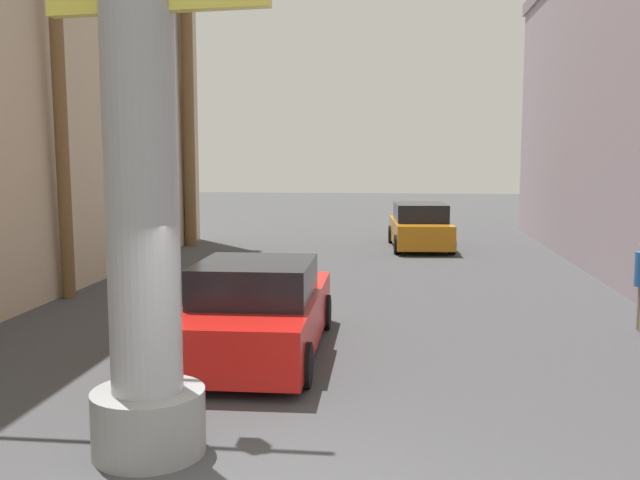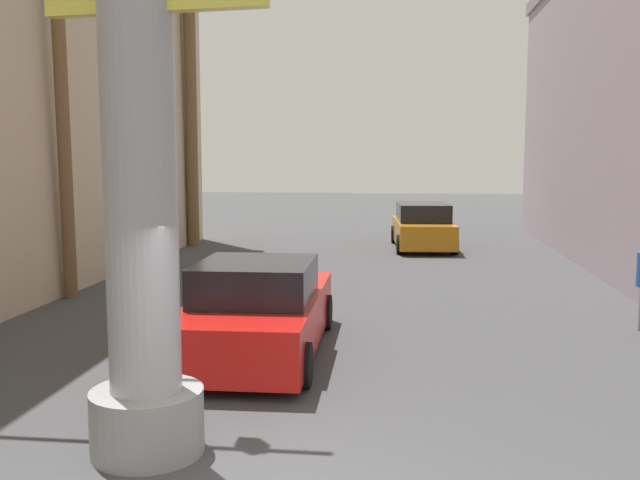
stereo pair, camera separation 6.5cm
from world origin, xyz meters
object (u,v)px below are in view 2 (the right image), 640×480
neon_sign_pole (137,55)px  pedestrian_far_left (161,236)px  palm_tree_far_left (191,98)px  palm_tree_mid_left (63,38)px  car_lead (259,311)px  car_far (423,227)px

neon_sign_pole → pedestrian_far_left: bearing=108.7°
palm_tree_far_left → palm_tree_mid_left: bearing=-89.4°
neon_sign_pole → palm_tree_far_left: neon_sign_pole is taller
car_lead → palm_tree_mid_left: (-5.03, 3.83, 5.02)m
palm_tree_far_left → pedestrian_far_left: palm_tree_far_left is taller
car_far → palm_tree_far_left: palm_tree_far_left is taller
palm_tree_mid_left → pedestrian_far_left: (0.43, 4.56, -4.79)m
pedestrian_far_left → palm_tree_mid_left: bearing=-95.4°
car_far → pedestrian_far_left: 9.20m
palm_tree_far_left → car_far: bearing=2.2°
car_far → palm_tree_mid_left: bearing=-129.0°
palm_tree_far_left → pedestrian_far_left: size_ratio=5.72×
car_lead → car_far: same height
car_far → pedestrian_far_left: pedestrian_far_left is taller
palm_tree_mid_left → car_far: bearing=51.0°
car_lead → palm_tree_far_left: size_ratio=0.53×
neon_sign_pole → palm_tree_far_left: bearing=105.2°
car_lead → palm_tree_mid_left: 8.07m
car_lead → palm_tree_mid_left: palm_tree_mid_left is taller
car_far → palm_tree_mid_left: (-7.96, -9.84, 4.98)m
car_far → palm_tree_far_left: 9.22m
neon_sign_pole → pedestrian_far_left: neon_sign_pole is taller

